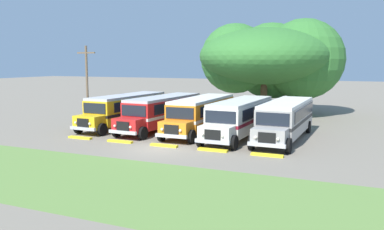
{
  "coord_description": "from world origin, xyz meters",
  "views": [
    {
      "loc": [
        12.47,
        -22.87,
        5.71
      ],
      "look_at": [
        0.0,
        5.71,
        1.6
      ],
      "focal_mm": 37.37,
      "sensor_mm": 36.0,
      "label": 1
    }
  ],
  "objects_px": {
    "parked_bus_slot_0": "(126,109)",
    "parked_bus_slot_1": "(163,111)",
    "utility_pole": "(87,85)",
    "parked_bus_slot_3": "(240,116)",
    "parked_bus_slot_4": "(286,118)",
    "broad_shade_tree": "(270,58)",
    "parked_bus_slot_2": "(201,113)"
  },
  "relations": [
    {
      "from": "parked_bus_slot_3",
      "to": "utility_pole",
      "type": "bearing_deg",
      "value": -80.96
    },
    {
      "from": "parked_bus_slot_1",
      "to": "parked_bus_slot_2",
      "type": "xyz_separation_m",
      "value": [
        3.57,
        0.08,
        0.0
      ]
    },
    {
      "from": "parked_bus_slot_3",
      "to": "parked_bus_slot_2",
      "type": "bearing_deg",
      "value": -100.83
    },
    {
      "from": "parked_bus_slot_3",
      "to": "broad_shade_tree",
      "type": "bearing_deg",
      "value": -174.69
    },
    {
      "from": "parked_bus_slot_1",
      "to": "utility_pole",
      "type": "xyz_separation_m",
      "value": [
        -5.98,
        -2.46,
        2.23
      ]
    },
    {
      "from": "parked_bus_slot_4",
      "to": "broad_shade_tree",
      "type": "xyz_separation_m",
      "value": [
        -4.4,
        13.96,
        4.59
      ]
    },
    {
      "from": "utility_pole",
      "to": "parked_bus_slot_0",
      "type": "bearing_deg",
      "value": 50.19
    },
    {
      "from": "parked_bus_slot_2",
      "to": "parked_bus_slot_1",
      "type": "bearing_deg",
      "value": -89.5
    },
    {
      "from": "parked_bus_slot_1",
      "to": "parked_bus_slot_2",
      "type": "relative_size",
      "value": 1.0
    },
    {
      "from": "parked_bus_slot_0",
      "to": "parked_bus_slot_1",
      "type": "relative_size",
      "value": 1.0
    },
    {
      "from": "parked_bus_slot_2",
      "to": "parked_bus_slot_3",
      "type": "relative_size",
      "value": 1.0
    },
    {
      "from": "broad_shade_tree",
      "to": "utility_pole",
      "type": "bearing_deg",
      "value": -126.95
    },
    {
      "from": "parked_bus_slot_2",
      "to": "parked_bus_slot_4",
      "type": "relative_size",
      "value": 1.0
    },
    {
      "from": "parked_bus_slot_4",
      "to": "parked_bus_slot_1",
      "type": "bearing_deg",
      "value": -90.68
    },
    {
      "from": "parked_bus_slot_3",
      "to": "parked_bus_slot_4",
      "type": "distance_m",
      "value": 3.43
    },
    {
      "from": "parked_bus_slot_3",
      "to": "parked_bus_slot_1",
      "type": "bearing_deg",
      "value": -94.19
    },
    {
      "from": "utility_pole",
      "to": "parked_bus_slot_1",
      "type": "bearing_deg",
      "value": 22.36
    },
    {
      "from": "parked_bus_slot_0",
      "to": "broad_shade_tree",
      "type": "bearing_deg",
      "value": 145.99
    },
    {
      "from": "utility_pole",
      "to": "parked_bus_slot_3",
      "type": "bearing_deg",
      "value": 7.67
    },
    {
      "from": "parked_bus_slot_4",
      "to": "broad_shade_tree",
      "type": "height_order",
      "value": "broad_shade_tree"
    },
    {
      "from": "parked_bus_slot_0",
      "to": "parked_bus_slot_4",
      "type": "relative_size",
      "value": 1.0
    },
    {
      "from": "parked_bus_slot_1",
      "to": "parked_bus_slot_4",
      "type": "distance_m",
      "value": 10.55
    },
    {
      "from": "broad_shade_tree",
      "to": "parked_bus_slot_4",
      "type": "bearing_deg",
      "value": -72.51
    },
    {
      "from": "parked_bus_slot_2",
      "to": "parked_bus_slot_4",
      "type": "xyz_separation_m",
      "value": [
        6.97,
        -0.37,
        0.0
      ]
    },
    {
      "from": "parked_bus_slot_2",
      "to": "parked_bus_slot_4",
      "type": "height_order",
      "value": "same"
    },
    {
      "from": "parked_bus_slot_4",
      "to": "broad_shade_tree",
      "type": "relative_size",
      "value": 0.71
    },
    {
      "from": "parked_bus_slot_1",
      "to": "broad_shade_tree",
      "type": "xyz_separation_m",
      "value": [
        6.15,
        13.66,
        4.59
      ]
    },
    {
      "from": "parked_bus_slot_3",
      "to": "parked_bus_slot_4",
      "type": "relative_size",
      "value": 1.0
    },
    {
      "from": "parked_bus_slot_1",
      "to": "parked_bus_slot_0",
      "type": "bearing_deg",
      "value": -89.17
    },
    {
      "from": "parked_bus_slot_2",
      "to": "parked_bus_slot_0",
      "type": "bearing_deg",
      "value": -91.24
    },
    {
      "from": "parked_bus_slot_1",
      "to": "parked_bus_slot_3",
      "type": "relative_size",
      "value": 1.0
    },
    {
      "from": "parked_bus_slot_0",
      "to": "parked_bus_slot_1",
      "type": "bearing_deg",
      "value": 90.21
    }
  ]
}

